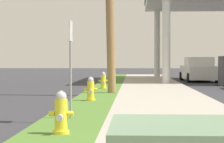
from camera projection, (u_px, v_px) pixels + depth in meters
fire_hydrant_nearest at (61, 115)px, 8.36m from camera, size 0.42×0.38×0.74m
fire_hydrant_second at (91, 90)px, 15.24m from camera, size 0.42×0.38×0.74m
fire_hydrant_third at (103, 81)px, 21.66m from camera, size 0.42×0.37×0.74m
street_sign_post at (71, 49)px, 10.63m from camera, size 0.05×0.36×2.12m
car_white_by_near_pump at (199, 70)px, 31.55m from camera, size 2.09×4.57×1.57m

